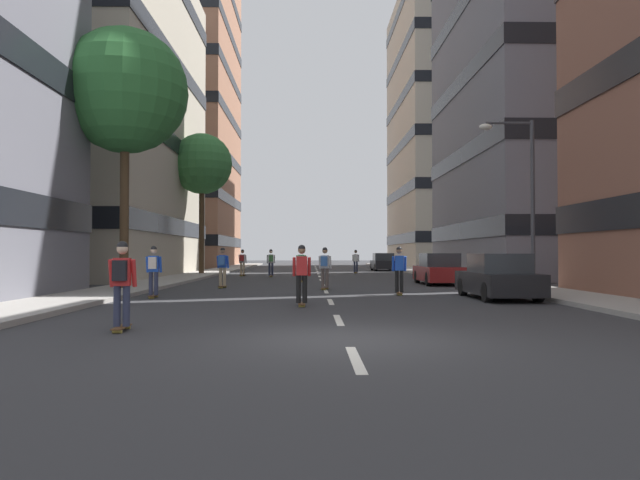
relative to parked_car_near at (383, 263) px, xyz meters
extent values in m
plane|color=#333335|center=(-5.67, -12.66, -0.70)|extent=(163.71, 163.71, 0.00)
cube|color=#9E9991|center=(-13.84, -9.25, -0.63)|extent=(2.60, 75.03, 0.14)
cube|color=#9E9991|center=(2.50, -9.25, -0.63)|extent=(2.60, 75.03, 0.14)
cube|color=silver|center=(-5.67, -41.95, -0.70)|extent=(0.16, 2.20, 0.01)
cube|color=silver|center=(-5.67, -36.95, -0.70)|extent=(0.16, 2.20, 0.01)
cube|color=silver|center=(-5.67, -31.95, -0.70)|extent=(0.16, 2.20, 0.01)
cube|color=silver|center=(-5.67, -26.95, -0.70)|extent=(0.16, 2.20, 0.01)
cube|color=silver|center=(-5.67, -21.95, -0.70)|extent=(0.16, 2.20, 0.01)
cube|color=silver|center=(-5.67, -16.95, -0.70)|extent=(0.16, 2.20, 0.01)
cube|color=silver|center=(-5.67, -11.95, -0.70)|extent=(0.16, 2.20, 0.01)
cube|color=silver|center=(-5.67, -6.95, -0.70)|extent=(0.16, 2.20, 0.01)
cube|color=silver|center=(-5.67, -1.95, -0.70)|extent=(0.16, 2.20, 0.01)
cube|color=silver|center=(-5.67, 3.05, -0.70)|extent=(0.16, 2.20, 0.01)
cube|color=silver|center=(-5.67, 8.05, -0.70)|extent=(0.16, 2.20, 0.01)
cube|color=silver|center=(-5.67, 13.05, -0.70)|extent=(0.16, 2.20, 0.01)
cube|color=silver|center=(-5.67, 18.05, -0.70)|extent=(0.16, 2.20, 0.01)
cube|color=#B2A893|center=(-22.61, -11.25, 10.16)|extent=(14.93, 21.11, 21.72)
cube|color=black|center=(-22.61, -11.25, 2.56)|extent=(15.05, 21.23, 1.10)
cube|color=black|center=(-22.61, -11.25, 7.99)|extent=(15.05, 21.23, 1.10)
cube|color=black|center=(-22.61, -11.25, 13.42)|extent=(15.05, 21.23, 1.10)
cube|color=#9E6B51|center=(-22.61, 15.68, 17.79)|extent=(14.93, 18.89, 36.98)
cube|color=black|center=(-22.61, 15.68, 2.07)|extent=(15.05, 19.01, 1.10)
cube|color=black|center=(-22.61, 15.68, 6.70)|extent=(15.05, 19.01, 1.10)
cube|color=black|center=(-22.61, 15.68, 11.32)|extent=(15.05, 19.01, 1.10)
cube|color=black|center=(-22.61, 15.68, 15.94)|extent=(15.05, 19.01, 1.10)
cube|color=black|center=(-22.61, 15.68, 20.56)|extent=(15.05, 19.01, 1.10)
cube|color=black|center=(-22.61, 15.68, 25.18)|extent=(15.05, 19.01, 1.10)
cube|color=slate|center=(11.27, -11.25, 16.78)|extent=(14.93, 18.13, 34.96)
cube|color=black|center=(11.27, -11.25, 2.30)|extent=(15.05, 18.25, 1.10)
cube|color=black|center=(11.27, -11.25, 7.29)|extent=(15.05, 18.25, 1.10)
cube|color=black|center=(11.27, -11.25, 12.28)|extent=(15.05, 18.25, 1.10)
cube|color=black|center=(11.27, -11.25, 17.28)|extent=(15.05, 18.25, 1.10)
cube|color=#BCB29E|center=(11.27, 15.68, 14.73)|extent=(14.93, 20.47, 30.85)
cube|color=black|center=(11.27, 15.68, 2.39)|extent=(15.05, 20.59, 1.10)
cube|color=black|center=(11.27, 15.68, 7.53)|extent=(15.05, 20.59, 1.10)
cube|color=black|center=(11.27, 15.68, 12.67)|extent=(15.05, 20.59, 1.10)
cube|color=black|center=(11.27, 15.68, 17.81)|extent=(15.05, 20.59, 1.10)
cube|color=black|center=(11.27, 15.68, 22.95)|extent=(15.05, 20.59, 1.10)
cube|color=black|center=(11.27, 15.68, 28.09)|extent=(15.05, 20.59, 1.10)
cube|color=black|center=(0.00, 0.04, -0.17)|extent=(1.80, 4.40, 0.70)
cube|color=#2D3338|center=(0.00, -0.11, 0.50)|extent=(1.60, 2.10, 0.64)
cylinder|color=black|center=(-0.80, 1.49, -0.38)|extent=(0.22, 0.64, 0.64)
cylinder|color=black|center=(0.80, 1.49, -0.38)|extent=(0.22, 0.64, 0.64)
cylinder|color=black|center=(-0.80, -1.41, -0.38)|extent=(0.22, 0.64, 0.64)
cylinder|color=black|center=(0.80, -1.41, -0.38)|extent=(0.22, 0.64, 0.64)
cube|color=black|center=(0.00, -30.77, -0.17)|extent=(1.80, 4.40, 0.70)
cube|color=#2D3338|center=(0.00, -30.92, 0.50)|extent=(1.60, 2.10, 0.64)
cylinder|color=black|center=(-0.80, -29.32, -0.38)|extent=(0.22, 0.64, 0.64)
cylinder|color=black|center=(0.80, -29.32, -0.38)|extent=(0.22, 0.64, 0.64)
cylinder|color=black|center=(-0.80, -32.22, -0.38)|extent=(0.22, 0.64, 0.64)
cylinder|color=black|center=(0.80, -32.22, -0.38)|extent=(0.22, 0.64, 0.64)
cube|color=maroon|center=(0.00, -21.75, -0.17)|extent=(1.80, 4.40, 0.70)
cube|color=#2D3338|center=(0.00, -21.90, 0.50)|extent=(1.60, 2.10, 0.64)
cylinder|color=black|center=(-0.80, -20.30, -0.38)|extent=(0.22, 0.64, 0.64)
cylinder|color=black|center=(0.80, -20.30, -0.38)|extent=(0.22, 0.64, 0.64)
cylinder|color=black|center=(-0.80, -23.20, -0.38)|extent=(0.22, 0.64, 0.64)
cylinder|color=black|center=(0.80, -23.20, -0.38)|extent=(0.22, 0.64, 0.64)
cylinder|color=#4C3823|center=(-13.84, -9.37, 2.51)|extent=(0.36, 0.36, 6.14)
sphere|color=#387A3D|center=(-13.84, -9.37, 7.06)|extent=(4.22, 4.22, 4.22)
cylinder|color=#4C3823|center=(-13.84, -26.52, 2.56)|extent=(0.36, 0.36, 6.23)
sphere|color=#2D6B33|center=(-13.84, -26.52, 7.44)|extent=(5.06, 5.06, 5.06)
cylinder|color=#3F3F44|center=(2.24, -28.08, 2.69)|extent=(0.16, 0.16, 6.50)
cylinder|color=#3F3F44|center=(1.34, -28.08, 5.84)|extent=(1.80, 0.10, 0.10)
ellipsoid|color=silver|center=(0.44, -28.08, 5.69)|extent=(0.50, 0.30, 0.24)
cube|color=brown|center=(-8.81, -12.50, -0.62)|extent=(0.29, 0.92, 0.02)
cylinder|color=#D8BF4C|center=(-8.84, -12.18, -0.66)|extent=(0.19, 0.09, 0.07)
cylinder|color=#D8BF4C|center=(-8.78, -12.82, -0.66)|extent=(0.19, 0.09, 0.07)
cylinder|color=#2D334C|center=(-8.90, -12.51, -0.21)|extent=(0.15, 0.15, 0.80)
cylinder|color=#2D334C|center=(-8.72, -12.49, -0.21)|extent=(0.15, 0.15, 0.80)
cube|color=white|center=(-8.81, -12.50, 0.47)|extent=(0.34, 0.23, 0.55)
cylinder|color=white|center=(-9.03, -12.47, 0.44)|extent=(0.11, 0.24, 0.55)
cylinder|color=white|center=(-8.60, -12.43, 0.44)|extent=(0.11, 0.24, 0.55)
sphere|color=beige|center=(-8.81, -12.48, 0.92)|extent=(0.22, 0.22, 0.22)
sphere|color=black|center=(-8.81, -12.48, 0.97)|extent=(0.21, 0.21, 0.21)
cube|color=#4C8C4C|center=(-8.79, -12.68, 0.50)|extent=(0.27, 0.19, 0.40)
cube|color=brown|center=(-2.81, -5.74, -0.62)|extent=(0.35, 0.92, 0.02)
cylinder|color=#D8BF4C|center=(-2.76, -5.43, -0.66)|extent=(0.19, 0.10, 0.07)
cylinder|color=#D8BF4C|center=(-2.86, -6.06, -0.66)|extent=(0.19, 0.10, 0.07)
cylinder|color=#2D334C|center=(-2.90, -5.73, -0.21)|extent=(0.16, 0.16, 0.80)
cylinder|color=#2D334C|center=(-2.72, -5.76, -0.21)|extent=(0.16, 0.16, 0.80)
cube|color=white|center=(-2.81, -5.74, 0.47)|extent=(0.35, 0.25, 0.55)
cylinder|color=white|center=(-3.02, -5.66, 0.44)|extent=(0.13, 0.24, 0.55)
cylinder|color=white|center=(-2.58, -5.73, 0.44)|extent=(0.13, 0.24, 0.55)
sphere|color=#997051|center=(-2.81, -5.72, 0.92)|extent=(0.22, 0.22, 0.22)
sphere|color=black|center=(-2.81, -5.72, 0.97)|extent=(0.21, 0.21, 0.21)
cube|color=brown|center=(-3.04, -28.95, -0.62)|extent=(0.29, 0.92, 0.02)
cylinder|color=#D8BF4C|center=(-3.01, -28.63, -0.66)|extent=(0.19, 0.09, 0.07)
cylinder|color=#D8BF4C|center=(-3.07, -29.27, -0.66)|extent=(0.19, 0.09, 0.07)
cylinder|color=black|center=(-3.13, -28.94, -0.21)|extent=(0.15, 0.15, 0.80)
cylinder|color=black|center=(-2.95, -28.96, -0.21)|extent=(0.15, 0.15, 0.80)
cube|color=blue|center=(-3.04, -28.95, 0.47)|extent=(0.34, 0.23, 0.55)
cylinder|color=blue|center=(-3.25, -28.88, 0.44)|extent=(0.11, 0.24, 0.55)
cylinder|color=blue|center=(-2.82, -28.92, 0.44)|extent=(0.11, 0.24, 0.55)
sphere|color=#997051|center=(-3.04, -28.93, 0.92)|extent=(0.22, 0.22, 0.22)
sphere|color=black|center=(-3.04, -28.93, 0.97)|extent=(0.21, 0.21, 0.21)
cube|color=brown|center=(-10.15, -24.51, -0.62)|extent=(0.30, 0.92, 0.02)
cylinder|color=#D8BF4C|center=(-10.12, -24.19, -0.66)|extent=(0.19, 0.09, 0.07)
cylinder|color=#D8BF4C|center=(-10.19, -24.83, -0.66)|extent=(0.19, 0.09, 0.07)
cylinder|color=tan|center=(-10.24, -24.50, -0.21)|extent=(0.15, 0.15, 0.80)
cylinder|color=tan|center=(-10.06, -24.52, -0.21)|extent=(0.15, 0.15, 0.80)
cube|color=blue|center=(-10.15, -24.51, 0.47)|extent=(0.34, 0.23, 0.55)
cylinder|color=blue|center=(-10.36, -24.43, 0.44)|extent=(0.12, 0.24, 0.55)
cylinder|color=blue|center=(-9.93, -24.48, 0.44)|extent=(0.12, 0.24, 0.55)
sphere|color=#997051|center=(-10.15, -24.49, 0.92)|extent=(0.22, 0.22, 0.22)
sphere|color=black|center=(-10.15, -24.49, 0.97)|extent=(0.21, 0.21, 0.21)
cube|color=#3F72BF|center=(-10.17, -24.69, 0.50)|extent=(0.28, 0.19, 0.40)
cube|color=brown|center=(-5.69, -25.81, -0.62)|extent=(0.38, 0.92, 0.02)
cylinder|color=#D8BF4C|center=(-5.62, -25.50, -0.66)|extent=(0.19, 0.10, 0.07)
cylinder|color=#D8BF4C|center=(-5.75, -26.13, -0.66)|extent=(0.19, 0.10, 0.07)
cylinder|color=#594C47|center=(-5.77, -25.79, -0.21)|extent=(0.17, 0.17, 0.80)
cylinder|color=#594C47|center=(-5.60, -25.83, -0.21)|extent=(0.17, 0.17, 0.80)
cube|color=white|center=(-5.69, -25.81, 0.47)|extent=(0.35, 0.26, 0.55)
cylinder|color=white|center=(-5.89, -25.72, 0.44)|extent=(0.13, 0.24, 0.55)
cylinder|color=white|center=(-5.46, -25.81, 0.44)|extent=(0.13, 0.24, 0.55)
sphere|color=#997051|center=(-5.68, -25.79, 0.92)|extent=(0.22, 0.22, 0.22)
sphere|color=black|center=(-5.68, -25.79, 0.97)|extent=(0.21, 0.21, 0.21)
cube|color=#3F72BF|center=(-5.72, -25.99, 0.50)|extent=(0.29, 0.21, 0.40)
cube|color=brown|center=(-6.56, -33.44, -0.62)|extent=(0.22, 0.90, 0.02)
cylinder|color=#D8BF4C|center=(-6.57, -33.12, -0.66)|extent=(0.18, 0.07, 0.07)
cylinder|color=#D8BF4C|center=(-6.55, -33.76, -0.66)|extent=(0.18, 0.07, 0.07)
cylinder|color=black|center=(-6.65, -33.44, -0.21)|extent=(0.14, 0.14, 0.80)
cylinder|color=black|center=(-6.47, -33.44, -0.21)|extent=(0.14, 0.14, 0.80)
cube|color=red|center=(-6.56, -33.44, 0.47)|extent=(0.32, 0.21, 0.55)
cylinder|color=red|center=(-6.78, -33.39, 0.44)|extent=(0.10, 0.23, 0.55)
cylinder|color=red|center=(-6.34, -33.38, 0.44)|extent=(0.10, 0.23, 0.55)
sphere|color=#997051|center=(-6.56, -33.42, 0.92)|extent=(0.22, 0.22, 0.22)
sphere|color=black|center=(-6.56, -33.42, 0.97)|extent=(0.21, 0.21, 0.21)
cube|color=brown|center=(-11.67, -30.20, -0.62)|extent=(0.24, 0.91, 0.02)
cylinder|color=#D8BF4C|center=(-11.69, -29.89, -0.66)|extent=(0.18, 0.08, 0.07)
cylinder|color=#D8BF4C|center=(-11.66, -30.52, -0.66)|extent=(0.18, 0.08, 0.07)
cylinder|color=#2D334C|center=(-11.76, -30.21, -0.21)|extent=(0.15, 0.15, 0.80)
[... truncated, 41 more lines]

